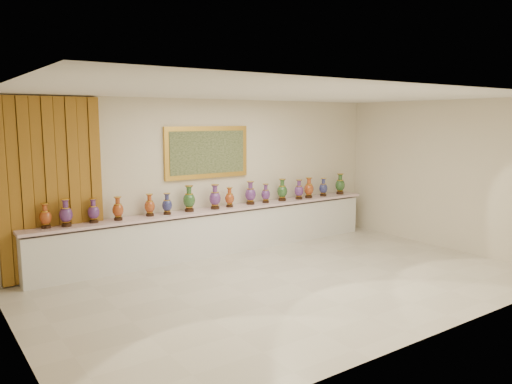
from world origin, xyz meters
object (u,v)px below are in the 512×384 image
vase_1 (66,214)px  vase_2 (94,212)px  vase_0 (45,217)px  counter (219,231)px

vase_1 → vase_2: size_ratio=1.09×
vase_0 → vase_1: bearing=-7.8°
vase_0 → vase_2: vase_2 is taller
vase_0 → vase_2: bearing=0.0°
counter → vase_1: bearing=-179.4°
vase_1 → vase_0: bearing=172.2°
counter → vase_1: (-2.87, -0.03, 0.66)m
counter → vase_2: bearing=179.8°
vase_0 → vase_2: size_ratio=0.99×
vase_0 → vase_1: vase_1 is taller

